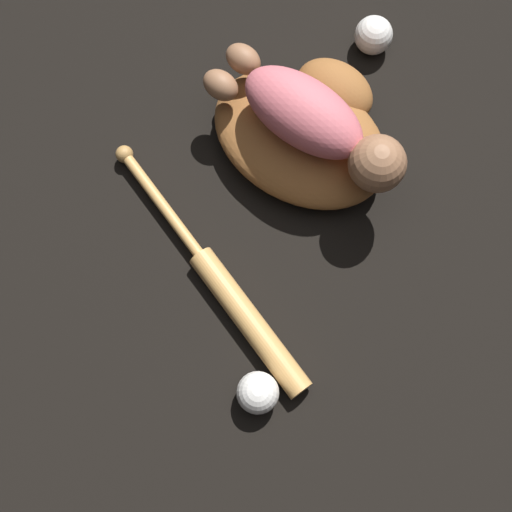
% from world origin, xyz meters
% --- Properties ---
extents(ground_plane, '(6.00, 6.00, 0.00)m').
position_xyz_m(ground_plane, '(0.00, 0.00, 0.00)').
color(ground_plane, black).
extents(baseball_glove, '(0.38, 0.33, 0.09)m').
position_xyz_m(baseball_glove, '(-0.06, -0.01, 0.04)').
color(baseball_glove, '#935B2D').
rests_on(baseball_glove, ground).
extents(baby_figure, '(0.38, 0.16, 0.10)m').
position_xyz_m(baby_figure, '(-0.04, -0.02, 0.14)').
color(baby_figure, '#D16670').
rests_on(baby_figure, baseball_glove).
extents(baseball_bat, '(0.54, 0.09, 0.04)m').
position_xyz_m(baseball_bat, '(0.07, -0.31, 0.02)').
color(baseball_bat, tan).
rests_on(baseball_bat, ground).
extents(baseball, '(0.07, 0.07, 0.07)m').
position_xyz_m(baseball, '(0.22, -0.38, 0.03)').
color(baseball, white).
rests_on(baseball, ground).
extents(baseball_spare, '(0.07, 0.07, 0.07)m').
position_xyz_m(baseball_spare, '(-0.12, 0.22, 0.04)').
color(baseball_spare, white).
rests_on(baseball_spare, ground).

